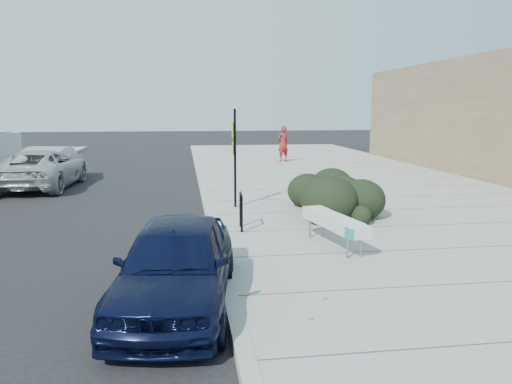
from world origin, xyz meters
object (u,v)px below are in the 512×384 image
bike_rack (241,208)px  suv_silver (42,169)px  pedestrian (283,144)px  sign_post (234,152)px  wagon_silver (53,164)px  bench (334,222)px  sedan_navy (177,264)px

bike_rack → suv_silver: 10.63m
pedestrian → bike_rack: bearing=48.2°
pedestrian → suv_silver: bearing=5.6°
sign_post → pedestrian: 12.93m
suv_silver → sign_post: bearing=143.6°
sign_post → wagon_silver: size_ratio=0.64×
bike_rack → sign_post: size_ratio=0.31×
bench → sign_post: 4.92m
sign_post → pedestrian: bearing=84.6°
bench → pedestrian: pedestrian is taller
sedan_navy → suv_silver: suv_silver is taller
bench → sign_post: sign_post is taller
suv_silver → pedestrian: size_ratio=2.72×
sign_post → bike_rack: bearing=-80.6°
sedan_navy → suv_silver: 13.53m
bench → pedestrian: (2.30, 16.85, 0.43)m
bench → suv_silver: size_ratio=0.43×
suv_silver → bench: bearing=132.5°
sign_post → pedestrian: sign_post is taller
bench → bike_rack: (-1.72, 1.76, -0.00)m
sign_post → sedan_navy: size_ratio=0.70×
bench → sign_post: (-1.58, 4.53, 1.07)m
bike_rack → sedan_navy: sedan_navy is taller
suv_silver → sedan_navy: bearing=115.4°
sign_post → suv_silver: 8.81m
bike_rack → sign_post: 2.97m
bench → wagon_silver: wagon_silver is taller
bench → sign_post: size_ratio=0.80×
bike_rack → sedan_navy: size_ratio=0.22×
bench → suv_silver: 13.08m
sign_post → wagon_silver: bearing=145.4°
wagon_silver → suv_silver: 1.69m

